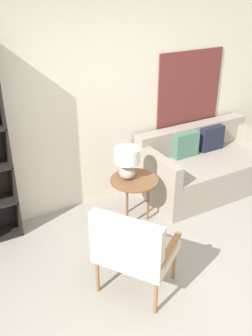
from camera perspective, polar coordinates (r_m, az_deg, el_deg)
ground_plane at (r=3.70m, az=8.93°, el=-19.43°), size 14.00×14.00×0.00m
wall_back at (r=4.49m, az=-5.66°, el=10.11°), size 6.40×0.08×2.70m
armchair at (r=3.38m, az=0.93°, el=-11.99°), size 0.83×0.86×0.91m
couch at (r=5.25m, az=11.83°, el=0.19°), size 1.77×0.92×0.83m
side_table at (r=4.37m, az=1.27°, el=-2.35°), size 0.56×0.56×0.56m
table_lamp at (r=4.25m, az=0.18°, el=1.24°), size 0.29×0.29×0.38m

